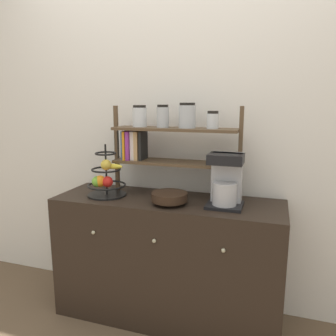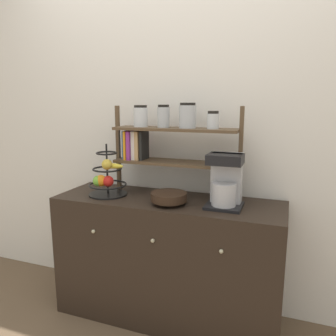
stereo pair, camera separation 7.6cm
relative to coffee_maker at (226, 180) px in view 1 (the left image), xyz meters
name	(u,v)px [view 1 (the left image)]	position (x,y,z in m)	size (l,w,h in m)	color
wall_back	(180,122)	(-0.37, 0.29, 0.32)	(7.00, 0.05, 2.60)	silver
sideboard	(167,259)	(-0.37, 0.01, -0.57)	(1.47, 0.49, 0.82)	black
coffee_maker	(226,180)	(0.00, 0.00, 0.00)	(0.21, 0.21, 0.32)	black
fruit_stand	(105,179)	(-0.78, -0.04, -0.04)	(0.25, 0.25, 0.34)	black
wooden_bowl	(169,197)	(-0.33, -0.08, -0.11)	(0.22, 0.22, 0.07)	black
shelf_hutch	(164,137)	(-0.43, 0.11, 0.23)	(0.86, 0.20, 0.61)	brown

